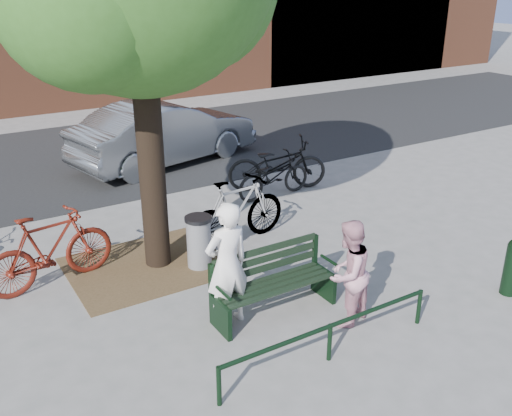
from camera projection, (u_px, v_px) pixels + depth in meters
ground at (274, 313)px, 7.86m from camera, size 90.00×90.00×0.00m
dirt_pit at (147, 266)px, 9.11m from camera, size 2.40×2.00×0.02m
road at (92, 156)px, 14.56m from camera, size 40.00×7.00×0.01m
park_bench at (272, 280)px, 7.74m from camera, size 1.74×0.54×0.97m
guard_railing at (330, 331)px, 6.76m from camera, size 3.06×0.06×0.51m
person_left at (227, 265)px, 7.34m from camera, size 0.66×0.46×1.73m
person_right at (348, 273)px, 7.40m from camera, size 0.85×0.75×1.47m
litter_bin at (199, 242)px, 8.94m from camera, size 0.42×0.42×0.86m
bicycle_b at (50, 249)px, 8.36m from camera, size 2.01×0.86×1.17m
bicycle_c at (274, 176)px, 11.80m from camera, size 1.74×0.66×0.90m
bicycle_d at (237, 211)px, 9.69m from camera, size 2.02×0.76×1.19m
bicycle_e at (277, 164)px, 12.18m from camera, size 2.25×1.48×1.12m
parked_car at (165, 133)px, 13.80m from camera, size 4.88×2.63×1.53m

